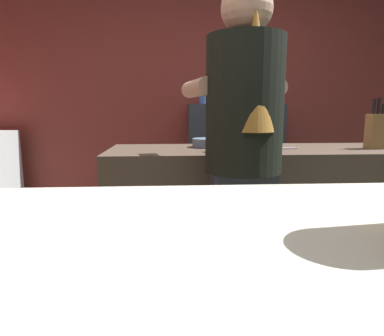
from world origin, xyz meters
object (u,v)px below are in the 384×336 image
bartender (244,149)px  bottle_olive_oil (203,94)px  knife_block (376,130)px  chefs_knife (276,149)px  mixing_bowl (208,143)px  bottle_vinegar (227,96)px

bartender → bottle_olive_oil: bartender is taller
knife_block → chefs_knife: bearing=179.6°
mixing_bowl → bottle_olive_oil: size_ratio=0.84×
knife_block → chefs_knife: size_ratio=1.20×
chefs_knife → knife_block: bearing=-4.3°
bartender → bottle_vinegar: bearing=-17.7°
knife_block → mixing_bowl: bearing=171.7°
bartender → knife_block: (0.86, 0.40, 0.06)m
bottle_olive_oil → bottle_vinegar: (0.22, -0.01, -0.01)m
bartender → bottle_olive_oil: size_ratio=7.22×
chefs_knife → bottle_olive_oil: (-0.31, 1.20, 0.36)m
mixing_bowl → bottle_vinegar: 1.14m
mixing_bowl → bottle_olive_oil: (0.07, 1.06, 0.34)m
knife_block → mixing_bowl: (-0.96, 0.14, -0.08)m
knife_block → mixing_bowl: 0.98m
bartender → mixing_bowl: 0.55m
bartender → mixing_bowl: bartender is taller
bartender → knife_block: bartender is taller
knife_block → bottle_olive_oil: bottle_olive_oil is taller
mixing_bowl → bottle_olive_oil: bearing=86.4°
chefs_knife → bottle_vinegar: size_ratio=1.24×
chefs_knife → bottle_olive_oil: bottle_olive_oil is taller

